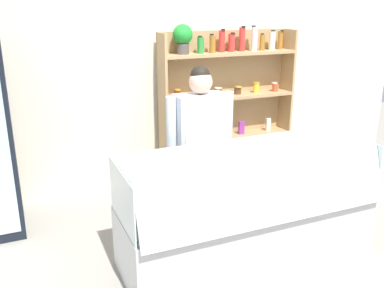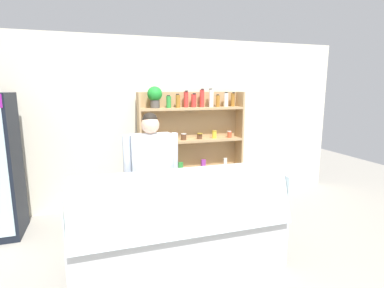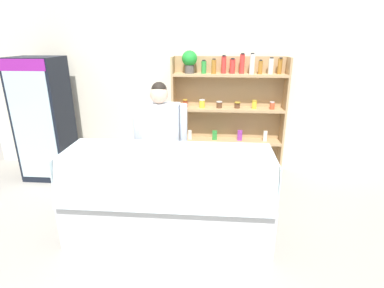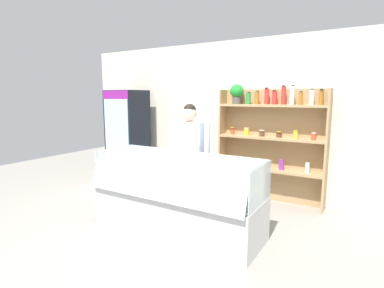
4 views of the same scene
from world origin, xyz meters
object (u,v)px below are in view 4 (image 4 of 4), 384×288
(drinks_fridge, at_px, (128,137))
(shop_clerk, at_px, (189,150))
(deli_display_case, at_px, (177,208))
(shelving_unit, at_px, (269,137))

(drinks_fridge, distance_m, shop_clerk, 2.10)
(deli_display_case, bearing_deg, shelving_unit, 69.49)
(shelving_unit, distance_m, shop_clerk, 1.41)
(shelving_unit, xyz_separation_m, shop_clerk, (-0.83, -1.14, -0.12))
(drinks_fridge, height_order, shop_clerk, drinks_fridge)
(drinks_fridge, bearing_deg, deli_display_case, -33.27)
(shelving_unit, bearing_deg, deli_display_case, -110.51)
(shelving_unit, bearing_deg, drinks_fridge, -172.91)
(drinks_fridge, bearing_deg, shelving_unit, 7.09)
(shelving_unit, distance_m, deli_display_case, 2.01)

